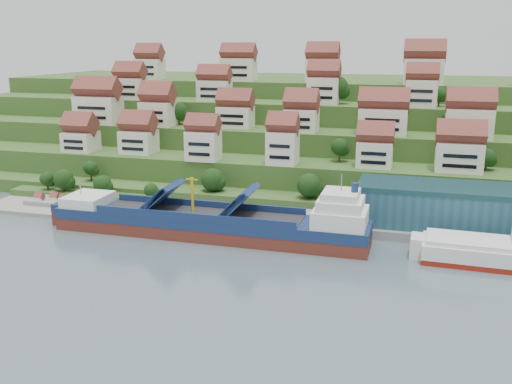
% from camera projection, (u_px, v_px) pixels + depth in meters
% --- Properties ---
extents(ground, '(300.00, 300.00, 0.00)m').
position_uv_depth(ground, '(255.00, 240.00, 134.06)').
color(ground, slate).
rests_on(ground, ground).
extents(quay, '(180.00, 14.00, 2.20)m').
position_uv_depth(quay, '(349.00, 224.00, 142.50)').
color(quay, gray).
rests_on(quay, ground).
extents(pebble_beach, '(45.00, 20.00, 1.00)m').
position_uv_depth(pebble_beach, '(69.00, 206.00, 160.34)').
color(pebble_beach, gray).
rests_on(pebble_beach, ground).
extents(hillside, '(260.00, 128.00, 31.00)m').
position_uv_depth(hillside, '(326.00, 132.00, 227.77)').
color(hillside, '#2D4C1E').
rests_on(hillside, ground).
extents(hillside_village, '(157.25, 64.97, 28.74)m').
position_uv_depth(hillside_village, '(299.00, 110.00, 184.45)').
color(hillside_village, white).
rests_on(hillside_village, ground).
extents(hillside_trees, '(141.09, 62.37, 31.35)m').
position_uv_depth(hillside_trees, '(267.00, 138.00, 174.65)').
color(hillside_trees, '#1A3E14').
rests_on(hillside_trees, ground).
extents(warehouse, '(60.00, 15.00, 10.00)m').
position_uv_depth(warehouse, '(487.00, 208.00, 134.41)').
color(warehouse, '#265467').
rests_on(warehouse, quay).
extents(flagpole, '(1.28, 0.16, 8.00)m').
position_uv_depth(flagpole, '(339.00, 207.00, 136.87)').
color(flagpole, gray).
rests_on(flagpole, quay).
extents(beach_huts, '(14.40, 3.70, 2.20)m').
position_uv_depth(beach_huts, '(60.00, 201.00, 159.29)').
color(beach_huts, white).
rests_on(beach_huts, pebble_beach).
extents(cargo_ship, '(76.53, 12.08, 16.95)m').
position_uv_depth(cargo_ship, '(217.00, 224.00, 135.80)').
color(cargo_ship, maroon).
rests_on(cargo_ship, ground).
extents(second_ship, '(29.35, 11.74, 8.41)m').
position_uv_depth(second_ship, '(497.00, 253.00, 118.87)').
color(second_ship, maroon).
rests_on(second_ship, ground).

